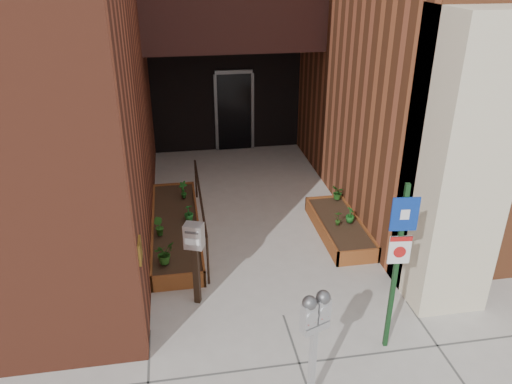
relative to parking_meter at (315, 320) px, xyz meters
name	(u,v)px	position (x,y,z in m)	size (l,w,h in m)	color
ground	(283,315)	(0.02, 1.61, -1.25)	(80.00, 80.00, 0.00)	#9E9991
planter_left	(176,229)	(-1.53, 4.31, -1.12)	(0.90, 3.60, 0.30)	brown
planter_right	(339,228)	(1.62, 3.81, -1.12)	(0.80, 2.20, 0.30)	brown
handrail	(200,200)	(-1.03, 4.26, -0.50)	(0.04, 3.34, 0.90)	black
parking_meter	(315,320)	(0.00, 0.00, 0.00)	(0.37, 0.25, 1.62)	#B1B2B4
sign_post	(399,253)	(1.29, 0.74, 0.29)	(0.34, 0.09, 2.51)	#153A1A
payment_dropbox	(195,247)	(-1.24, 2.17, -0.24)	(0.33, 0.29, 1.40)	black
shrub_left_a	(164,253)	(-1.74, 2.91, -0.77)	(0.33, 0.33, 0.36)	#225418
shrub_left_b	(159,226)	(-1.83, 3.86, -0.78)	(0.19, 0.19, 0.34)	#225819
shrub_left_c	(189,213)	(-1.26, 4.32, -0.79)	(0.19, 0.19, 0.33)	#1A5C1F
shrub_left_d	(183,190)	(-1.33, 5.32, -0.76)	(0.20, 0.20, 0.37)	#1A5B1A
shrub_right_a	(350,215)	(1.78, 3.73, -0.80)	(0.17, 0.17, 0.31)	#19581A
shrub_right_b	(338,218)	(1.52, 3.66, -0.80)	(0.16, 0.16, 0.30)	#255418
shrub_right_c	(338,193)	(1.86, 4.71, -0.80)	(0.27, 0.27, 0.30)	#1E5017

